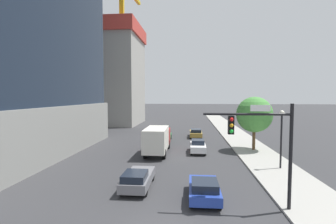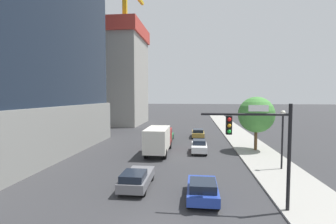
# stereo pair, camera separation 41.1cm
# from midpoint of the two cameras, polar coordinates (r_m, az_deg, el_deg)

# --- Properties ---
(sidewalk) EXTENTS (4.64, 120.00, 0.15)m
(sidewalk) POSITION_cam_midpoint_polar(r_m,az_deg,el_deg) (32.46, 18.40, -8.14)
(sidewalk) COLOR #9E9B93
(sidewalk) RESTS_ON ground
(construction_building) EXTENTS (14.20, 16.96, 31.52)m
(construction_building) POSITION_cam_midpoint_polar(r_m,az_deg,el_deg) (60.94, -13.15, 9.47)
(construction_building) COLOR #9E9B93
(construction_building) RESTS_ON ground
(traffic_light_pole) EXTENTS (5.03, 0.48, 6.05)m
(traffic_light_pole) POSITION_cam_midpoint_polar(r_m,az_deg,el_deg) (15.09, 20.34, -5.55)
(traffic_light_pole) COLOR black
(traffic_light_pole) RESTS_ON sidewalk
(street_lamp) EXTENTS (0.44, 0.44, 5.21)m
(street_lamp) POSITION_cam_midpoint_polar(r_m,az_deg,el_deg) (24.24, 24.20, -3.77)
(street_lamp) COLOR black
(street_lamp) RESTS_ON sidewalk
(street_tree) EXTENTS (4.28, 4.28, 6.40)m
(street_tree) POSITION_cam_midpoint_polar(r_m,az_deg,el_deg) (31.44, 18.89, -0.57)
(street_tree) COLOR brown
(street_tree) RESTS_ON sidewalk
(car_green) EXTENTS (1.74, 4.22, 1.44)m
(car_green) POSITION_cam_midpoint_polar(r_m,az_deg,el_deg) (36.82, -1.07, -5.52)
(car_green) COLOR #1E6638
(car_green) RESTS_ON ground
(car_white) EXTENTS (1.75, 4.08, 1.51)m
(car_white) POSITION_cam_midpoint_polar(r_m,az_deg,el_deg) (29.53, 6.49, -7.81)
(car_white) COLOR silver
(car_white) RESTS_ON ground
(car_gold) EXTENTS (1.92, 4.69, 1.39)m
(car_gold) POSITION_cam_midpoint_polar(r_m,az_deg,el_deg) (40.25, 6.13, -4.81)
(car_gold) COLOR #AD8938
(car_gold) RESTS_ON ground
(car_blue) EXTENTS (1.92, 4.12, 1.38)m
(car_blue) POSITION_cam_midpoint_polar(r_m,az_deg,el_deg) (16.70, 7.59, -17.10)
(car_blue) COLOR #233D9E
(car_blue) RESTS_ON ground
(car_gray) EXTENTS (1.84, 4.50, 1.41)m
(car_gray) POSITION_cam_midpoint_polar(r_m,az_deg,el_deg) (18.52, -7.68, -14.94)
(car_gray) COLOR slate
(car_gray) RESTS_ON ground
(box_truck) EXTENTS (2.35, 7.54, 3.09)m
(box_truck) POSITION_cam_midpoint_polar(r_m,az_deg,el_deg) (28.57, -2.87, -6.14)
(box_truck) COLOR #B21E1E
(box_truck) RESTS_ON ground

